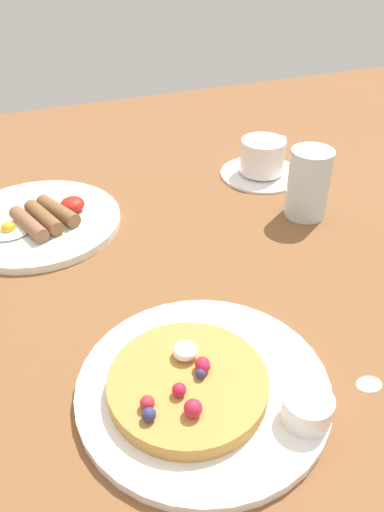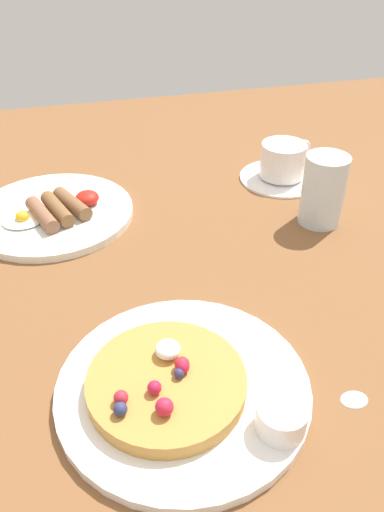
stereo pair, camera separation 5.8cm
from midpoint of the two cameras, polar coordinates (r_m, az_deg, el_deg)
The scene contains 9 objects.
ground_plane at distance 65.82cm, azimuth -6.94°, elevation -4.87°, with size 195.37×141.75×3.00cm, color brown.
pancake_plate at distance 52.63cm, azimuth -2.41°, elevation -14.70°, with size 25.41×25.41×1.15cm, color white.
pancake_with_berries at distance 51.05cm, azimuth -3.85°, elevation -14.19°, with size 15.68×15.68×3.42cm.
syrup_ramekin at distance 49.19cm, azimuth 9.36°, elevation -16.57°, with size 4.68×4.68×2.77cm.
breakfast_plate at distance 80.60cm, azimuth -18.82°, elevation 3.55°, with size 24.51×24.51×1.17cm, color white.
fried_breakfast at distance 78.48cm, azimuth -18.36°, elevation 4.08°, with size 14.56×10.91×2.37cm.
coffee_saucer at distance 91.28cm, azimuth 5.89°, elevation 9.17°, with size 14.25×14.25×0.78cm, color white.
coffee_cup at distance 89.95cm, azimuth 6.09°, elevation 11.10°, with size 10.20×7.59×5.71cm.
water_glass at distance 78.19cm, azimuth 10.82°, elevation 7.91°, with size 6.33×6.33×10.59cm, color silver.
Camera 1 is at (-13.13, -48.09, 41.24)cm, focal length 35.82 mm.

